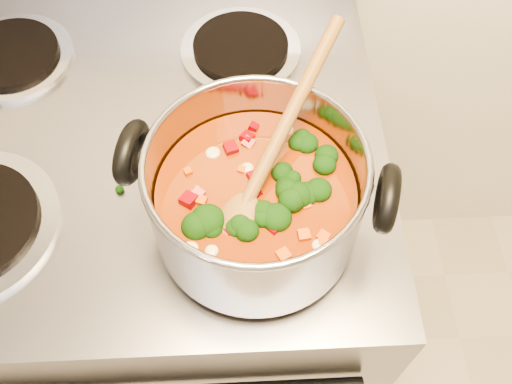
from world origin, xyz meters
TOP-DOWN VIEW (x-y plane):
  - electric_range at (0.00, 1.16)m, footprint 0.73×0.66m
  - stockpot at (0.18, 0.99)m, footprint 0.30×0.24m
  - wooden_spoon at (0.19, 1.01)m, footprint 0.17×0.26m
  - cooktop_crumbs at (0.13, 0.97)m, footprint 0.28×0.25m

SIDE VIEW (x-z plane):
  - electric_range at x=0.00m, z-range -0.07..1.01m
  - cooktop_crumbs at x=0.13m, z-range 0.92..0.93m
  - stockpot at x=0.18m, z-range 0.92..1.07m
  - wooden_spoon at x=0.19m, z-range 0.98..1.09m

